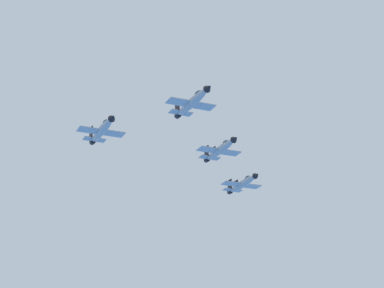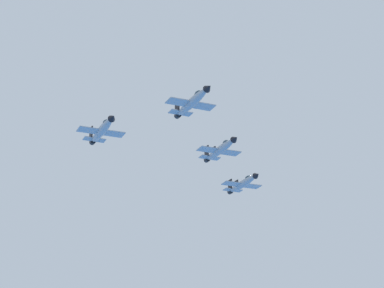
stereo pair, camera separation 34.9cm
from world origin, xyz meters
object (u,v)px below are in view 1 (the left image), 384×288
(jet_left_wingman, at_px, (220,149))
(jet_lead, at_px, (192,102))
(jet_right_wingman, at_px, (102,130))
(jet_left_outer, at_px, (243,184))

(jet_left_wingman, bearing_deg, jet_lead, -40.27)
(jet_left_wingman, bearing_deg, jet_right_wingman, -89.91)
(jet_left_wingman, relative_size, jet_right_wingman, 0.98)
(jet_lead, xyz_separation_m, jet_left_wingman, (7.75, 20.75, -2.82))
(jet_lead, distance_m, jet_right_wingman, 22.28)
(jet_left_wingman, distance_m, jet_right_wingman, 28.70)
(jet_left_wingman, xyz_separation_m, jet_left_outer, (7.75, 20.75, -1.73))
(jet_right_wingman, relative_size, jet_left_outer, 1.01)
(jet_right_wingman, height_order, jet_left_outer, jet_right_wingman)
(jet_lead, bearing_deg, jet_left_outer, 138.77)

